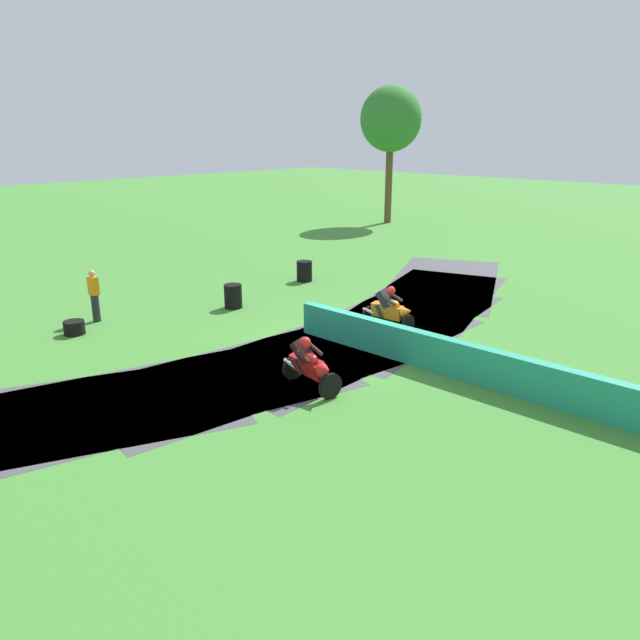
% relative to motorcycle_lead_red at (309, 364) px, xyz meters
% --- Properties ---
extents(ground_plane, '(120.00, 120.00, 0.00)m').
position_rel_motorcycle_lead_red_xyz_m(ground_plane, '(-1.54, 2.97, -0.64)').
color(ground_plane, '#428433').
extents(track_asphalt, '(7.99, 25.74, 0.01)m').
position_rel_motorcycle_lead_red_xyz_m(track_asphalt, '(-2.33, 2.95, -0.64)').
color(track_asphalt, '#47474C').
rests_on(track_asphalt, ground).
extents(safety_barrier, '(14.09, 0.56, 0.90)m').
position_rel_motorcycle_lead_red_xyz_m(safety_barrier, '(4.04, 3.07, -0.19)').
color(safety_barrier, '#239375').
rests_on(safety_barrier, ground).
extents(motorcycle_lead_red, '(1.70, 0.95, 1.43)m').
position_rel_motorcycle_lead_red_xyz_m(motorcycle_lead_red, '(0.00, 0.00, 0.00)').
color(motorcycle_lead_red, black).
rests_on(motorcycle_lead_red, ground).
extents(motorcycle_chase_orange, '(1.68, 0.76, 1.42)m').
position_rel_motorcycle_lead_red_xyz_m(motorcycle_chase_orange, '(-1.31, 4.67, 0.02)').
color(motorcycle_chase_orange, black).
rests_on(motorcycle_chase_orange, ground).
extents(tire_stack_near, '(0.60, 0.60, 0.40)m').
position_rel_motorcycle_lead_red_xyz_m(tire_stack_near, '(-7.76, -1.91, -0.44)').
color(tire_stack_near, black).
rests_on(tire_stack_near, ground).
extents(tire_stack_mid_a, '(0.59, 0.59, 0.80)m').
position_rel_motorcycle_lead_red_xyz_m(tire_stack_mid_a, '(-6.57, 3.02, -0.24)').
color(tire_stack_mid_a, black).
rests_on(tire_stack_mid_a, ground).
extents(tire_stack_mid_b, '(0.61, 0.61, 0.80)m').
position_rel_motorcycle_lead_red_xyz_m(tire_stack_mid_b, '(-7.51, 7.31, -0.24)').
color(tire_stack_mid_b, black).
rests_on(tire_stack_mid_b, ground).
extents(track_marshal, '(0.34, 0.24, 1.63)m').
position_rel_motorcycle_lead_red_xyz_m(track_marshal, '(-8.46, -0.87, 0.18)').
color(track_marshal, '#232328').
rests_on(track_marshal, ground).
extents(tree_far_left, '(3.77, 3.77, 8.36)m').
position_rel_motorcycle_lead_red_xyz_m(tree_far_left, '(-14.86, 22.21, 5.67)').
color(tree_far_left, brown).
rests_on(tree_far_left, ground).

